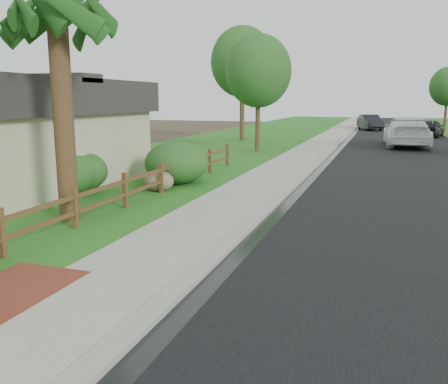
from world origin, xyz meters
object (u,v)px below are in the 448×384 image
(palm_tree, at_px, (56,3))
(dark_car_mid, at_px, (430,128))
(white_suv, at_px, (407,131))
(ranch_fence, at_px, (144,182))

(palm_tree, bearing_deg, dark_car_mid, 71.21)
(white_suv, distance_m, dark_car_mid, 9.61)
(palm_tree, bearing_deg, white_suv, 69.28)
(palm_tree, distance_m, dark_car_mid, 36.02)
(ranch_fence, height_order, white_suv, white_suv)
(white_suv, bearing_deg, dark_car_mid, -106.08)
(white_suv, bearing_deg, palm_tree, 66.74)
(dark_car_mid, bearing_deg, palm_tree, 84.81)
(ranch_fence, xyz_separation_m, palm_tree, (-0.70, -2.90, 4.91))
(palm_tree, xyz_separation_m, white_suv, (9.25, 24.46, -4.50))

